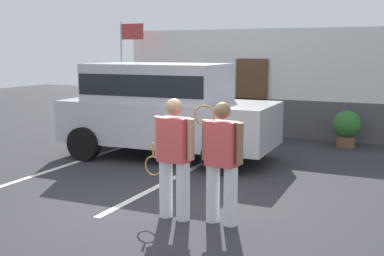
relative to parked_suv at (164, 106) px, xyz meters
name	(u,v)px	position (x,y,z in m)	size (l,w,h in m)	color
ground_plane	(158,209)	(1.62, -3.20, -1.15)	(40.00, 40.00, 0.00)	#2D2D33
parking_stripe_0	(62,167)	(-1.45, -1.70, -1.14)	(0.12, 4.40, 0.01)	silver
parking_stripe_1	(169,180)	(1.01, -1.70, -1.14)	(0.12, 4.40, 0.01)	silver
house_frontage	(282,86)	(1.61, 3.76, 0.22)	(9.26, 0.40, 2.91)	white
parked_suv	(164,106)	(0.00, 0.00, 0.00)	(4.66, 2.29, 2.05)	#B7B7BC
tennis_player_man	(174,157)	(2.01, -3.43, -0.27)	(0.88, 0.30, 1.69)	white
tennis_player_woman	(222,161)	(2.69, -3.34, -0.27)	(0.75, 0.31, 1.67)	white
potted_plant_by_porch	(347,127)	(3.46, 2.90, -0.65)	(0.68, 0.68, 0.89)	brown
flag_pole	(127,56)	(-2.88, 3.03, 1.02)	(0.80, 0.06, 3.14)	silver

